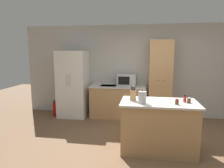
{
  "coord_description": "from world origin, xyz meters",
  "views": [
    {
      "loc": [
        -0.08,
        -3.44,
        1.84
      ],
      "look_at": [
        -0.85,
        1.4,
        1.05
      ],
      "focal_mm": 32.0,
      "sensor_mm": 36.0,
      "label": 1
    }
  ],
  "objects_px": {
    "spice_bottle_short_red": "(189,100)",
    "fire_extinguisher": "(55,109)",
    "spice_bottle_tall_dark": "(185,99)",
    "kettle": "(142,97)",
    "microwave": "(127,80)",
    "spice_bottle_amber_oil": "(177,102)",
    "pantry_cabinet": "(160,81)",
    "knife_block": "(133,95)",
    "refrigerator": "(73,84)"
  },
  "relations": [
    {
      "from": "spice_bottle_short_red",
      "to": "fire_extinguisher",
      "type": "relative_size",
      "value": 0.2
    },
    {
      "from": "spice_bottle_tall_dark",
      "to": "spice_bottle_short_red",
      "type": "relative_size",
      "value": 1.45
    },
    {
      "from": "spice_bottle_tall_dark",
      "to": "spice_bottle_short_red",
      "type": "distance_m",
      "value": 0.08
    },
    {
      "from": "kettle",
      "to": "fire_extinguisher",
      "type": "relative_size",
      "value": 0.52
    },
    {
      "from": "microwave",
      "to": "kettle",
      "type": "distance_m",
      "value": 2.15
    },
    {
      "from": "spice_bottle_tall_dark",
      "to": "fire_extinguisher",
      "type": "xyz_separation_m",
      "value": [
        -3.27,
        1.62,
        -0.8
      ]
    },
    {
      "from": "microwave",
      "to": "spice_bottle_short_red",
      "type": "relative_size",
      "value": 5.53
    },
    {
      "from": "spice_bottle_tall_dark",
      "to": "spice_bottle_amber_oil",
      "type": "height_order",
      "value": "spice_bottle_tall_dark"
    },
    {
      "from": "microwave",
      "to": "spice_bottle_tall_dark",
      "type": "xyz_separation_m",
      "value": [
        1.21,
        -1.89,
        -0.06
      ]
    },
    {
      "from": "pantry_cabinet",
      "to": "spice_bottle_amber_oil",
      "type": "relative_size",
      "value": 22.65
    },
    {
      "from": "pantry_cabinet",
      "to": "kettle",
      "type": "height_order",
      "value": "pantry_cabinet"
    },
    {
      "from": "spice_bottle_short_red",
      "to": "spice_bottle_amber_oil",
      "type": "height_order",
      "value": "spice_bottle_amber_oil"
    },
    {
      "from": "microwave",
      "to": "spice_bottle_tall_dark",
      "type": "relative_size",
      "value": 3.8
    },
    {
      "from": "spice_bottle_amber_oil",
      "to": "fire_extinguisher",
      "type": "xyz_separation_m",
      "value": [
        -3.11,
        1.8,
        -0.78
      ]
    },
    {
      "from": "kettle",
      "to": "fire_extinguisher",
      "type": "height_order",
      "value": "kettle"
    },
    {
      "from": "pantry_cabinet",
      "to": "spice_bottle_short_red",
      "type": "bearing_deg",
      "value": -78.61
    },
    {
      "from": "knife_block",
      "to": "spice_bottle_tall_dark",
      "type": "relative_size",
      "value": 2.04
    },
    {
      "from": "pantry_cabinet",
      "to": "spice_bottle_short_red",
      "type": "distance_m",
      "value": 1.87
    },
    {
      "from": "microwave",
      "to": "spice_bottle_short_red",
      "type": "height_order",
      "value": "microwave"
    },
    {
      "from": "kettle",
      "to": "fire_extinguisher",
      "type": "bearing_deg",
      "value": 144.07
    },
    {
      "from": "spice_bottle_short_red",
      "to": "kettle",
      "type": "xyz_separation_m",
      "value": [
        -0.82,
        -0.17,
        0.06
      ]
    },
    {
      "from": "pantry_cabinet",
      "to": "spice_bottle_short_red",
      "type": "height_order",
      "value": "pantry_cabinet"
    },
    {
      "from": "knife_block",
      "to": "spice_bottle_amber_oil",
      "type": "xyz_separation_m",
      "value": [
        0.76,
        -0.16,
        -0.06
      ]
    },
    {
      "from": "pantry_cabinet",
      "to": "spice_bottle_short_red",
      "type": "xyz_separation_m",
      "value": [
        0.37,
        -1.83,
        -0.09
      ]
    },
    {
      "from": "spice_bottle_short_red",
      "to": "refrigerator",
      "type": "bearing_deg",
      "value": 147.66
    },
    {
      "from": "fire_extinguisher",
      "to": "spice_bottle_tall_dark",
      "type": "bearing_deg",
      "value": -26.3
    },
    {
      "from": "refrigerator",
      "to": "kettle",
      "type": "relative_size",
      "value": 7.87
    },
    {
      "from": "microwave",
      "to": "fire_extinguisher",
      "type": "relative_size",
      "value": 1.12
    },
    {
      "from": "refrigerator",
      "to": "knife_block",
      "type": "xyz_separation_m",
      "value": [
        1.8,
        -1.76,
        0.11
      ]
    },
    {
      "from": "microwave",
      "to": "spice_bottle_tall_dark",
      "type": "height_order",
      "value": "microwave"
    },
    {
      "from": "spice_bottle_amber_oil",
      "to": "fire_extinguisher",
      "type": "height_order",
      "value": "spice_bottle_amber_oil"
    },
    {
      "from": "refrigerator",
      "to": "microwave",
      "type": "height_order",
      "value": "refrigerator"
    },
    {
      "from": "refrigerator",
      "to": "spice_bottle_tall_dark",
      "type": "bearing_deg",
      "value": -32.45
    },
    {
      "from": "pantry_cabinet",
      "to": "spice_bottle_tall_dark",
      "type": "xyz_separation_m",
      "value": [
        0.3,
        -1.8,
        -0.07
      ]
    },
    {
      "from": "spice_bottle_amber_oil",
      "to": "spice_bottle_tall_dark",
      "type": "bearing_deg",
      "value": 48.06
    },
    {
      "from": "spice_bottle_amber_oil",
      "to": "kettle",
      "type": "xyz_separation_m",
      "value": [
        -0.59,
        -0.02,
        0.06
      ]
    },
    {
      "from": "spice_bottle_amber_oil",
      "to": "kettle",
      "type": "bearing_deg",
      "value": -177.8
    },
    {
      "from": "pantry_cabinet",
      "to": "microwave",
      "type": "bearing_deg",
      "value": 173.95
    },
    {
      "from": "microwave",
      "to": "pantry_cabinet",
      "type": "bearing_deg",
      "value": -6.05
    },
    {
      "from": "knife_block",
      "to": "spice_bottle_tall_dark",
      "type": "distance_m",
      "value": 0.93
    },
    {
      "from": "refrigerator",
      "to": "spice_bottle_tall_dark",
      "type": "distance_m",
      "value": 3.23
    },
    {
      "from": "knife_block",
      "to": "kettle",
      "type": "height_order",
      "value": "knife_block"
    },
    {
      "from": "kettle",
      "to": "fire_extinguisher",
      "type": "xyz_separation_m",
      "value": [
        -2.52,
        1.82,
        -0.85
      ]
    },
    {
      "from": "microwave",
      "to": "spice_bottle_tall_dark",
      "type": "bearing_deg",
      "value": -57.43
    },
    {
      "from": "microwave",
      "to": "kettle",
      "type": "xyz_separation_m",
      "value": [
        0.45,
        -2.1,
        -0.01
      ]
    },
    {
      "from": "knife_block",
      "to": "spice_bottle_tall_dark",
      "type": "xyz_separation_m",
      "value": [
        0.93,
        0.02,
        -0.04
      ]
    },
    {
      "from": "pantry_cabinet",
      "to": "kettle",
      "type": "bearing_deg",
      "value": -102.77
    },
    {
      "from": "spice_bottle_tall_dark",
      "to": "fire_extinguisher",
      "type": "bearing_deg",
      "value": 153.7
    },
    {
      "from": "refrigerator",
      "to": "spice_bottle_amber_oil",
      "type": "height_order",
      "value": "refrigerator"
    },
    {
      "from": "spice_bottle_short_red",
      "to": "kettle",
      "type": "height_order",
      "value": "kettle"
    }
  ]
}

